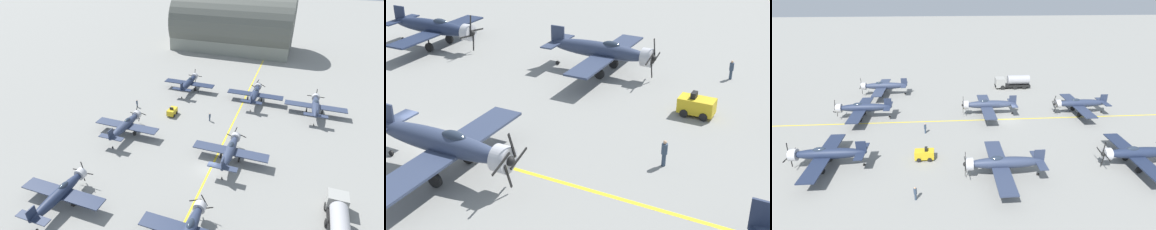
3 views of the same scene
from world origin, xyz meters
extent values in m
plane|color=gray|center=(0.00, 0.00, 0.00)|extent=(400.00, 400.00, 0.00)
cube|color=yellow|center=(0.00, 0.00, 0.00)|extent=(0.30, 160.00, 0.01)
ellipsoid|color=#1F2943|center=(-13.50, 26.23, 2.05)|extent=(1.50, 9.50, 1.42)
cylinder|color=#B7B7BC|center=(-13.50, 30.68, 2.05)|extent=(1.57, 0.90, 1.58)
ellipsoid|color=#232D3D|center=(-13.50, 27.37, 2.61)|extent=(0.80, 1.70, 0.76)
cube|color=#1F2943|center=(-13.50, 26.99, 1.71)|extent=(12.00, 2.10, 0.16)
cube|color=#1F2943|center=(-13.50, 22.14, 2.20)|extent=(4.40, 1.10, 0.12)
cube|color=#1F2943|center=(-13.50, 22.14, 2.85)|extent=(0.14, 1.30, 1.60)
sphere|color=black|center=(-13.50, 31.18, 2.05)|extent=(0.56, 0.56, 0.56)
cube|color=black|center=(-12.63, 31.18, 2.13)|extent=(1.76, 0.06, 0.30)
cube|color=black|center=(-13.58, 31.18, 2.92)|extent=(0.30, 0.06, 1.76)
cube|color=black|center=(-14.37, 31.18, 1.97)|extent=(1.76, 0.06, 0.30)
cube|color=black|center=(-13.42, 31.18, 1.18)|extent=(0.30, 0.06, 1.76)
cylinder|color=black|center=(-15.00, 26.99, 1.08)|extent=(0.14, 0.14, 1.26)
cylinder|color=black|center=(-15.00, 26.99, 0.45)|extent=(0.22, 0.90, 0.90)
cylinder|color=black|center=(-12.00, 26.99, 1.08)|extent=(0.14, 0.14, 1.26)
cylinder|color=black|center=(-12.00, 26.99, 0.45)|extent=(0.22, 0.90, 0.90)
cylinder|color=black|center=(-13.50, 22.08, 0.18)|extent=(0.12, 0.36, 0.36)
ellipsoid|color=#2D3751|center=(-17.25, 4.09, 2.05)|extent=(1.50, 9.50, 1.42)
cylinder|color=#B7B7BC|center=(-17.25, 8.54, 2.05)|extent=(1.58, 0.90, 1.58)
ellipsoid|color=#232D3D|center=(-17.25, 5.23, 2.61)|extent=(0.80, 1.70, 0.76)
cube|color=#2D3751|center=(-17.25, 4.85, 1.71)|extent=(12.00, 2.10, 0.16)
cube|color=#2D3751|center=(-17.25, 0.00, 2.20)|extent=(4.40, 1.10, 0.12)
cube|color=#2D3751|center=(-17.25, 0.00, 2.85)|extent=(0.14, 1.30, 1.60)
sphere|color=black|center=(-17.25, 9.04, 2.05)|extent=(0.56, 0.56, 0.56)
cube|color=black|center=(-18.10, 9.04, 1.84)|extent=(1.73, 0.06, 0.55)
cube|color=black|center=(-17.04, 9.04, 1.20)|extent=(0.55, 0.06, 1.73)
cube|color=black|center=(-16.40, 9.04, 2.26)|extent=(1.73, 0.06, 0.55)
cube|color=black|center=(-17.45, 9.04, 2.90)|extent=(0.55, 0.06, 1.73)
cylinder|color=black|center=(-18.75, 4.85, 1.08)|extent=(0.14, 0.14, 1.26)
cylinder|color=black|center=(-18.75, 4.85, 0.45)|extent=(0.22, 0.90, 0.90)
cylinder|color=black|center=(-15.75, 4.85, 1.08)|extent=(0.14, 0.14, 1.26)
cylinder|color=black|center=(-15.75, 4.85, 0.45)|extent=(0.22, 0.90, 0.90)
cylinder|color=black|center=(-17.25, -0.06, 0.18)|extent=(0.12, 0.36, 0.36)
ellipsoid|color=#1E2842|center=(-16.17, -13.71, 2.05)|extent=(1.50, 9.50, 1.42)
cylinder|color=#B7B7BC|center=(-16.17, -9.26, 2.05)|extent=(1.58, 0.90, 1.58)
ellipsoid|color=#232D3D|center=(-16.17, -12.57, 2.61)|extent=(0.80, 1.70, 0.76)
cube|color=#1E2842|center=(-16.17, -12.95, 1.71)|extent=(12.00, 2.10, 0.16)
cube|color=#1E2842|center=(-16.17, -17.80, 2.20)|extent=(4.40, 1.10, 0.12)
cube|color=#1E2842|center=(-16.17, -17.80, 2.85)|extent=(0.14, 1.30, 1.60)
sphere|color=black|center=(-16.17, -8.76, 2.05)|extent=(0.56, 0.56, 0.56)
cube|color=black|center=(-16.28, -8.76, 1.18)|extent=(0.36, 0.06, 1.75)
cube|color=black|center=(-15.30, -8.76, 1.94)|extent=(1.75, 0.06, 0.36)
cube|color=black|center=(-16.06, -8.76, 2.92)|extent=(0.36, 0.06, 1.75)
cube|color=black|center=(-17.04, -8.76, 2.16)|extent=(1.75, 0.06, 0.36)
cylinder|color=black|center=(-17.67, -12.95, 1.08)|extent=(0.14, 0.14, 1.26)
cylinder|color=black|center=(-17.67, -12.95, 0.45)|extent=(0.22, 0.90, 0.90)
cylinder|color=black|center=(-14.67, -12.95, 1.08)|extent=(0.14, 0.14, 1.26)
cylinder|color=black|center=(-14.67, -12.95, 0.45)|extent=(0.22, 0.90, 0.90)
cylinder|color=black|center=(-16.17, -17.86, 0.18)|extent=(0.12, 0.36, 0.36)
ellipsoid|color=#2E3852|center=(14.75, 23.92, 2.05)|extent=(1.50, 9.50, 1.42)
cylinder|color=#B7B7BC|center=(14.75, 28.37, 2.05)|extent=(1.57, 0.90, 1.58)
ellipsoid|color=#232D3D|center=(14.75, 25.06, 2.61)|extent=(0.80, 1.70, 0.76)
cube|color=#2E3852|center=(14.75, 24.68, 1.71)|extent=(12.00, 2.10, 0.16)
cube|color=#2E3852|center=(14.75, 19.83, 2.20)|extent=(4.40, 1.10, 0.12)
cube|color=#2E3852|center=(14.75, 19.83, 2.85)|extent=(0.14, 1.30, 1.60)
sphere|color=black|center=(14.75, 28.87, 2.05)|extent=(0.56, 0.56, 0.56)
cube|color=black|center=(14.74, 28.87, 1.18)|extent=(0.16, 0.06, 1.75)
cube|color=black|center=(15.62, 28.87, 2.04)|extent=(1.75, 0.06, 0.16)
cube|color=black|center=(14.75, 28.87, 2.92)|extent=(0.16, 0.06, 1.75)
cube|color=black|center=(13.87, 28.87, 2.06)|extent=(1.75, 0.06, 0.16)
cylinder|color=black|center=(13.25, 24.68, 1.08)|extent=(0.14, 0.14, 1.26)
cylinder|color=black|center=(13.25, 24.68, 0.45)|extent=(0.22, 0.90, 0.90)
cylinder|color=black|center=(16.25, 24.68, 1.08)|extent=(0.14, 0.14, 1.26)
cylinder|color=black|center=(16.25, 24.68, 0.45)|extent=(0.22, 0.90, 0.90)
cylinder|color=black|center=(14.75, 19.77, 0.18)|extent=(0.12, 0.36, 0.36)
ellipsoid|color=#2F3A53|center=(2.22, 2.99, 2.05)|extent=(1.50, 9.50, 1.42)
cylinder|color=#B7B7BC|center=(2.22, 7.44, 2.05)|extent=(1.58, 0.90, 1.58)
ellipsoid|color=#232D3D|center=(2.22, 4.13, 2.61)|extent=(0.80, 1.70, 0.76)
cube|color=#2F3A53|center=(2.22, 3.75, 1.71)|extent=(12.00, 2.10, 0.16)
cube|color=#2F3A53|center=(2.22, -1.10, 2.20)|extent=(4.40, 1.10, 0.12)
cube|color=#2F3A53|center=(2.22, -1.10, 2.85)|extent=(0.14, 1.30, 1.60)
sphere|color=black|center=(2.22, 7.94, 2.05)|extent=(0.56, 0.56, 0.56)
cube|color=black|center=(1.39, 7.94, 1.79)|extent=(1.71, 0.06, 0.66)
cube|color=black|center=(2.49, 7.94, 1.22)|extent=(0.66, 0.06, 1.71)
cube|color=black|center=(3.06, 7.94, 2.31)|extent=(1.71, 0.06, 0.66)
cube|color=black|center=(1.96, 7.94, 2.88)|extent=(0.66, 0.06, 1.71)
cylinder|color=black|center=(0.72, 3.75, 1.08)|extent=(0.14, 0.14, 1.26)
cylinder|color=black|center=(0.72, 3.75, 0.45)|extent=(0.22, 0.90, 0.90)
cylinder|color=black|center=(3.72, 3.75, 1.08)|extent=(0.14, 0.14, 1.26)
cylinder|color=black|center=(3.72, 3.75, 0.45)|extent=(0.22, 0.90, 0.90)
cylinder|color=black|center=(2.22, -1.16, 0.18)|extent=(0.12, 0.36, 0.36)
ellipsoid|color=#242E47|center=(2.27, 25.36, 2.05)|extent=(1.50, 9.50, 1.42)
cylinder|color=#B7B7BC|center=(2.27, 29.81, 2.05)|extent=(1.58, 0.90, 1.58)
ellipsoid|color=#232D3D|center=(2.27, 26.50, 2.61)|extent=(0.80, 1.70, 0.76)
cube|color=#242E47|center=(2.27, 26.12, 1.71)|extent=(12.00, 2.10, 0.16)
cube|color=#242E47|center=(2.27, 21.27, 2.20)|extent=(4.40, 1.10, 0.12)
cube|color=#242E47|center=(2.27, 21.27, 2.85)|extent=(0.14, 1.30, 1.60)
sphere|color=black|center=(2.27, 30.31, 2.05)|extent=(0.56, 0.56, 0.56)
cube|color=black|center=(2.67, 30.31, 1.27)|extent=(0.92, 0.06, 1.62)
cube|color=black|center=(3.05, 30.31, 2.45)|extent=(1.62, 0.06, 0.92)
cube|color=black|center=(1.87, 30.31, 2.83)|extent=(0.92, 0.06, 1.62)
cube|color=black|center=(1.49, 30.31, 1.65)|extent=(1.62, 0.06, 0.92)
cylinder|color=black|center=(0.77, 26.12, 1.08)|extent=(0.14, 0.14, 1.26)
cylinder|color=black|center=(0.77, 26.12, 0.45)|extent=(0.22, 0.90, 0.90)
cylinder|color=black|center=(3.77, 26.12, 1.08)|extent=(0.14, 0.14, 1.26)
cylinder|color=black|center=(3.77, 26.12, 0.45)|extent=(0.22, 0.90, 0.90)
cylinder|color=black|center=(2.27, 21.21, 0.18)|extent=(0.12, 0.36, 0.36)
cylinder|color=#B7B7BC|center=(1.58, -9.31, 2.05)|extent=(1.58, 0.90, 1.58)
ellipsoid|color=#232D3D|center=(1.58, -12.62, 2.61)|extent=(0.80, 1.70, 0.76)
sphere|color=black|center=(1.58, -8.81, 2.05)|extent=(0.56, 0.56, 0.56)
cube|color=black|center=(0.81, -8.81, 2.45)|extent=(1.62, 0.06, 0.92)
cube|color=black|center=(1.19, -8.81, 1.27)|extent=(0.92, 0.06, 1.62)
cube|color=black|center=(2.36, -8.81, 1.65)|extent=(1.62, 0.06, 0.92)
cube|color=black|center=(1.98, -8.81, 2.83)|extent=(0.92, 0.06, 1.62)
cube|color=black|center=(17.61, -4.58, 0.62)|extent=(2.25, 8.00, 0.40)
cube|color=#999993|center=(17.61, -1.62, 1.42)|extent=(2.50, 2.08, 2.00)
cylinder|color=#9E9EA3|center=(17.61, -5.90, 1.93)|extent=(2.10, 4.96, 2.10)
cylinder|color=black|center=(16.42, -2.10, 0.50)|extent=(0.30, 1.00, 1.00)
cylinder|color=black|center=(18.80, -2.10, 0.50)|extent=(0.30, 1.00, 1.00)
cylinder|color=black|center=(16.42, -4.98, 0.50)|extent=(0.30, 1.00, 1.00)
cylinder|color=black|center=(18.80, -4.98, 0.50)|extent=(0.30, 1.00, 1.00)
cube|color=gold|center=(-12.42, 14.24, 0.80)|extent=(1.40, 2.60, 1.10)
cube|color=black|center=(-12.42, 13.98, 1.57)|extent=(0.70, 0.36, 0.44)
cylinder|color=black|center=(-13.10, 14.95, 0.30)|extent=(0.20, 0.60, 0.60)
cylinder|color=black|center=(-11.73, 14.95, 0.30)|extent=(0.20, 0.60, 0.60)
cylinder|color=black|center=(-13.10, 13.52, 0.30)|extent=(0.20, 0.60, 0.60)
cylinder|color=black|center=(-11.73, 13.52, 0.30)|extent=(0.20, 0.60, 0.60)
cylinder|color=#334256|center=(-20.84, 14.81, 0.40)|extent=(0.25, 0.25, 0.80)
cylinder|color=#334256|center=(-20.84, 14.81, 1.13)|extent=(0.37, 0.37, 0.66)
sphere|color=tan|center=(-20.84, 14.81, 1.57)|extent=(0.22, 0.22, 0.22)
cylinder|color=#334256|center=(-4.51, 14.49, 0.41)|extent=(0.26, 0.26, 0.82)
cylinder|color=#334256|center=(-4.51, 14.49, 1.16)|extent=(0.38, 0.38, 0.68)
sphere|color=tan|center=(-4.51, 14.49, 1.62)|extent=(0.22, 0.22, 0.22)
cube|color=gray|center=(-12.06, 64.12, 3.70)|extent=(37.78, 18.24, 7.40)
cylinder|color=#555952|center=(-12.06, 64.12, 8.20)|extent=(37.78, 20.06, 20.06)
camera|label=1|loc=(9.85, -34.52, 29.76)|focal=28.00mm
camera|label=2|loc=(22.88, 22.79, 16.78)|focal=50.00mm
camera|label=3|loc=(-47.89, 11.42, 21.77)|focal=28.00mm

